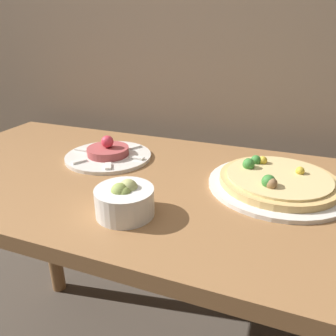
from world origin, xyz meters
TOP-DOWN VIEW (x-y plane):
  - dining_table at (0.00, 0.32)m, footprint 1.26×0.63m
  - pizza_plate at (0.33, 0.38)m, footprint 0.32×0.32m
  - tartare_plate at (-0.14, 0.40)m, footprint 0.25×0.25m
  - small_bowl at (0.05, 0.15)m, footprint 0.12×0.12m

SIDE VIEW (x-z plane):
  - dining_table at x=0.00m, z-range 0.27..1.05m
  - tartare_plate at x=-0.14m, z-range 0.77..0.83m
  - pizza_plate at x=0.33m, z-range 0.77..0.83m
  - small_bowl at x=0.05m, z-range 0.78..0.86m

